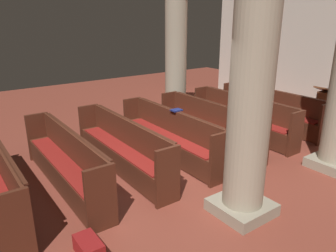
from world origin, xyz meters
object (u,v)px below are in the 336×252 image
Objects in this scene: pew_row_1 at (242,116)px; pew_row_5 at (65,160)px; hymn_book at (176,110)px; kneeler_box_red at (89,247)px; lectern at (322,111)px; pillar_aisle_rear at (252,83)px; pew_row_4 at (123,146)px; pew_row_3 at (170,134)px; pew_row_2 at (209,124)px; pillar_far_side at (176,48)px; pew_row_0 at (271,109)px.

pew_row_1 is 1.00× the size of pew_row_5.
hymn_book reaches higher than kneeler_box_red.
pillar_aisle_rear is at bearing -72.41° from lectern.
pew_row_4 and pew_row_5 have the same top height.
pew_row_3 is at bearing -82.74° from hymn_book.
pew_row_2 is at bearing 90.00° from pew_row_3.
pillar_far_side is 2.93m from hymn_book.
lectern reaches higher than pew_row_5.
pillar_far_side reaches higher than pew_row_5.
pew_row_1 is 1.00× the size of pew_row_3.
pew_row_0 is 1.31m from lectern.
pew_row_4 is at bearing 141.28° from kneeler_box_red.
pillar_aisle_rear is at bearing -57.59° from pew_row_0.
pillar_far_side is at bearing 161.31° from pew_row_2.
pew_row_2 is 3.25m from pew_row_5.
pew_row_3 is (0.00, -2.17, 0.00)m from pew_row_1.
pew_row_5 reaches higher than kneeler_box_red.
pillar_far_side is 5.02m from pillar_aisle_rear.
pew_row_4 is 1.08m from pew_row_5.
pillar_aisle_rear is (2.28, -3.60, 1.45)m from pew_row_0.
pillar_far_side is at bearing -171.67° from pew_row_1.
lectern is (0.82, 2.10, -0.04)m from pew_row_1.
hymn_book is at bearing 90.57° from pew_row_5.
pillar_aisle_rear is at bearing 78.16° from kneeler_box_red.
pew_row_5 is at bearing -60.84° from pillar_far_side.
pew_row_4 is (0.00, -3.25, 0.00)m from pew_row_1.
kneeler_box_red is at bearing -68.83° from pew_row_1.
pew_row_4 is at bearing -90.00° from pew_row_2.
kneeler_box_red is (1.00, -6.81, -0.35)m from lectern.
pew_row_1 is (0.00, -1.08, 0.00)m from pew_row_0.
pew_row_5 is at bearing -90.00° from pew_row_1.
pew_row_1 and pew_row_2 have the same top height.
kneeler_box_red is (1.82, -2.55, -0.38)m from pew_row_3.
hymn_book reaches higher than pew_row_5.
pew_row_1 and pew_row_4 have the same top height.
pew_row_5 is (0.00, -2.17, 0.00)m from pew_row_3.
pew_row_4 is (0.00, -1.08, 0.00)m from pew_row_3.
pew_row_5 is at bearing -97.26° from lectern.
pew_row_2 is 1.08m from pew_row_3.
pillar_aisle_rear is (2.28, 1.82, 1.45)m from pew_row_5.
hymn_book is at bearing 166.95° from pillar_aisle_rear.
hymn_book is (-0.02, 0.19, 0.47)m from pew_row_3.
kneeler_box_red is (4.06, -4.38, -1.83)m from pillar_far_side.
pew_row_5 is 1.90m from kneeler_box_red.
lectern reaches higher than pew_row_4.
pew_row_1 is 2.26m from lectern.
pew_row_3 is 3.15m from kneeler_box_red.
pew_row_0 is 5.41m from pew_row_5.
pew_row_1 is at bearing 90.00° from pew_row_4.
pillar_aisle_rear is at bearing -32.09° from pew_row_2.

